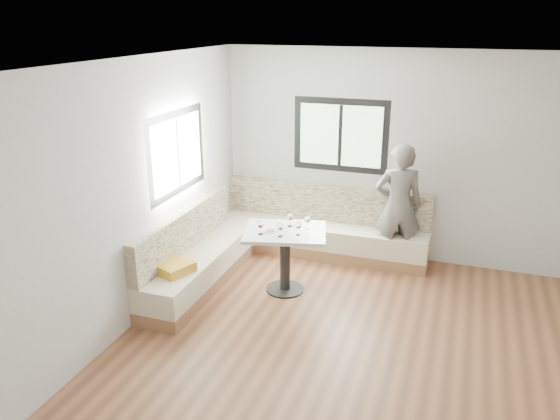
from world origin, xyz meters
name	(u,v)px	position (x,y,z in m)	size (l,w,h in m)	color
room	(366,219)	(-0.08, 0.08, 1.41)	(5.01, 5.01, 2.81)	brown
banquette	(271,243)	(-1.59, 1.63, 0.33)	(2.90, 2.80, 0.95)	#906546
table	(285,246)	(-1.19, 1.04, 0.59)	(1.11, 0.96, 0.78)	black
person	(398,207)	(-0.03, 2.18, 0.84)	(0.61, 0.40, 1.68)	#5B5653
olive_ramekin	(270,229)	(-1.35, 0.97, 0.81)	(0.11, 0.11, 0.05)	white
wine_glass_a	(260,225)	(-1.43, 0.84, 0.90)	(0.08, 0.08, 0.17)	white
wine_glass_b	(280,227)	(-1.19, 0.85, 0.90)	(0.08, 0.08, 0.17)	white
wine_glass_c	(298,226)	(-1.00, 0.96, 0.90)	(0.08, 0.08, 0.17)	white
wine_glass_d	(290,217)	(-1.18, 1.19, 0.90)	(0.08, 0.08, 0.17)	white
wine_glass_e	(307,220)	(-0.96, 1.18, 0.90)	(0.08, 0.08, 0.17)	white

